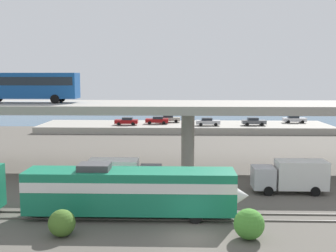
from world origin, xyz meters
TOP-DOWN VIEW (x-y plane):
  - ground_plane at (0.00, 0.00)m, footprint 260.00×260.00m
  - rail_strip_near at (0.00, 3.25)m, footprint 110.00×0.12m
  - rail_strip_far at (0.00, 4.75)m, footprint 110.00×0.12m
  - train_locomotive at (-3.92, 4.00)m, footprint 17.12×3.04m
  - highway_overpass at (0.00, 20.00)m, footprint 96.00×10.95m
  - transit_bus_on_overpass at (-18.56, 20.16)m, footprint 12.00×2.68m
  - service_truck_west at (-6.26, 11.09)m, footprint 6.80×2.46m
  - service_truck_east at (9.48, 11.09)m, footprint 6.80×2.46m
  - pier_parking_lot at (0.00, 55.00)m, footprint 56.55×12.92m
  - parked_car_0 at (13.27, 52.71)m, footprint 4.52×1.83m
  - parked_car_1 at (4.42, 52.13)m, footprint 4.57×1.91m
  - parked_car_2 at (-5.43, 54.66)m, footprint 4.50×1.96m
  - parked_car_3 at (-11.25, 52.74)m, footprint 4.42×1.97m
  - parked_car_4 at (22.18, 57.14)m, footprint 4.54×1.84m
  - parked_car_5 at (-3.15, 57.67)m, footprint 4.50×1.97m
  - harbor_water at (0.00, 78.00)m, footprint 140.00×36.00m
  - shrub_left at (-8.91, -0.01)m, footprint 1.85×1.85m
  - shrub_right at (3.74, -0.13)m, footprint 2.07×2.07m

SIDE VIEW (x-z plane):
  - ground_plane at x=0.00m, z-range 0.00..0.00m
  - harbor_water at x=0.00m, z-range 0.00..0.01m
  - rail_strip_near at x=0.00m, z-range 0.00..0.12m
  - rail_strip_far at x=0.00m, z-range 0.00..0.12m
  - pier_parking_lot at x=0.00m, z-range 0.00..1.24m
  - shrub_left at x=-8.91m, z-range 0.00..1.85m
  - shrub_right at x=3.74m, z-range 0.00..2.07m
  - service_truck_west at x=-6.26m, z-range 0.12..3.16m
  - service_truck_east at x=9.48m, z-range 0.12..3.16m
  - parked_car_0 at x=13.27m, z-range 1.27..2.77m
  - parked_car_4 at x=22.18m, z-range 1.27..2.77m
  - parked_car_1 at x=4.42m, z-range 1.27..2.77m
  - parked_car_3 at x=-11.25m, z-range 1.27..2.77m
  - parked_car_2 at x=-5.43m, z-range 1.27..2.77m
  - parked_car_5 at x=-3.15m, z-range 1.27..2.77m
  - train_locomotive at x=-3.92m, z-range 0.10..4.28m
  - highway_overpass at x=0.00m, z-range 3.24..11.00m
  - transit_bus_on_overpass at x=-18.56m, z-range 8.11..11.51m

